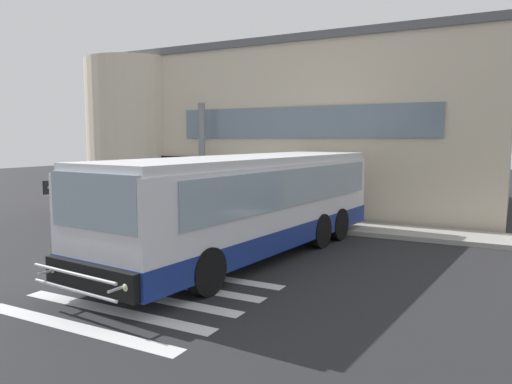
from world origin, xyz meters
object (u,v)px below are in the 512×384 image
(entry_support_column, at_px, (202,157))
(bus_main_foreground, at_px, (249,207))
(passenger_by_doorway, at_px, (227,192))
(passenger_near_column, at_px, (206,191))

(entry_support_column, relative_size, bus_main_foreground, 0.41)
(entry_support_column, height_order, bus_main_foreground, entry_support_column)
(bus_main_foreground, relative_size, passenger_by_doorway, 6.51)
(bus_main_foreground, distance_m, passenger_near_column, 6.43)
(passenger_by_doorway, bearing_deg, passenger_near_column, -150.21)
(bus_main_foreground, relative_size, passenger_near_column, 6.51)
(entry_support_column, relative_size, passenger_near_column, 2.68)
(bus_main_foreground, xyz_separation_m, passenger_near_column, (-4.48, 4.60, -0.22))
(entry_support_column, bearing_deg, passenger_by_doorway, -19.92)
(bus_main_foreground, height_order, passenger_by_doorway, bus_main_foreground)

